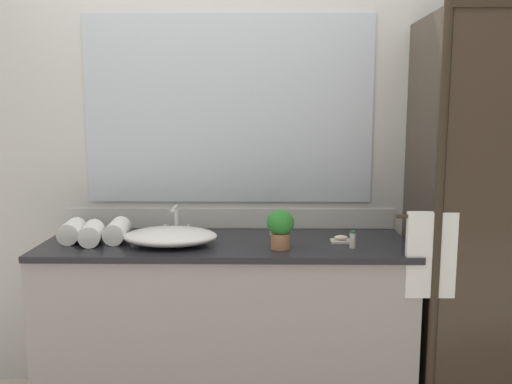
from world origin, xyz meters
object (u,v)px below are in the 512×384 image
at_px(sink_basin, 171,236).
at_px(rolled_towel_near_edge, 72,231).
at_px(potted_plant, 280,227).
at_px(rolled_towel_far_edge, 117,231).
at_px(rolled_towel_middle, 92,233).
at_px(amenity_bottle_conditioner, 272,228).
at_px(amenity_bottle_shampoo, 353,240).
at_px(soap_dish, 341,239).
at_px(faucet, 176,226).

distance_m(sink_basin, rolled_towel_near_edge, 0.50).
height_order(potted_plant, rolled_towel_far_edge, potted_plant).
bearing_deg(rolled_towel_far_edge, rolled_towel_middle, -153.29).
distance_m(amenity_bottle_conditioner, rolled_towel_middle, 0.90).
xyz_separation_m(potted_plant, amenity_bottle_conditioner, (-0.03, 0.28, -0.07)).
distance_m(amenity_bottle_shampoo, rolled_towel_middle, 1.26).
height_order(soap_dish, amenity_bottle_conditioner, amenity_bottle_conditioner).
distance_m(faucet, rolled_towel_near_edge, 0.51).
relative_size(amenity_bottle_shampoo, rolled_towel_near_edge, 0.44).
relative_size(sink_basin, rolled_towel_middle, 2.21).
distance_m(potted_plant, amenity_bottle_conditioner, 0.29).
bearing_deg(potted_plant, rolled_towel_far_edge, 170.30).
distance_m(faucet, amenity_bottle_conditioner, 0.50).
bearing_deg(rolled_towel_far_edge, amenity_bottle_shampoo, -6.00).
bearing_deg(amenity_bottle_shampoo, soap_dish, 109.69).
height_order(amenity_bottle_conditioner, rolled_towel_near_edge, rolled_towel_near_edge).
height_order(amenity_bottle_shampoo, rolled_towel_far_edge, rolled_towel_far_edge).
bearing_deg(sink_basin, amenity_bottle_shampoo, -3.16).
relative_size(faucet, potted_plant, 0.92).
xyz_separation_m(amenity_bottle_shampoo, amenity_bottle_conditioner, (-0.38, 0.26, -0.00)).
relative_size(soap_dish, rolled_towel_far_edge, 0.45).
distance_m(rolled_towel_middle, rolled_towel_far_edge, 0.12).
height_order(potted_plant, soap_dish, potted_plant).
bearing_deg(amenity_bottle_conditioner, potted_plant, -83.02).
relative_size(amenity_bottle_shampoo, amenity_bottle_conditioner, 1.09).
xyz_separation_m(potted_plant, soap_dish, (0.30, 0.13, -0.09)).
relative_size(amenity_bottle_conditioner, rolled_towel_far_edge, 0.34).
distance_m(faucet, amenity_bottle_shampoo, 0.90).
xyz_separation_m(soap_dish, amenity_bottle_shampoo, (0.04, -0.11, 0.02)).
height_order(amenity_bottle_shampoo, rolled_towel_near_edge, rolled_towel_near_edge).
xyz_separation_m(soap_dish, amenity_bottle_conditioner, (-0.34, 0.15, 0.02)).
bearing_deg(potted_plant, faucet, 155.34).
height_order(faucet, amenity_bottle_conditioner, faucet).
xyz_separation_m(amenity_bottle_shampoo, rolled_towel_middle, (-1.26, 0.07, 0.01)).
relative_size(faucet, amenity_bottle_conditioner, 2.27).
relative_size(soap_dish, rolled_towel_middle, 0.49).
height_order(soap_dish, amenity_bottle_shampoo, amenity_bottle_shampoo).
distance_m(sink_basin, faucet, 0.18).
height_order(amenity_bottle_shampoo, amenity_bottle_conditioner, amenity_bottle_shampoo).
distance_m(amenity_bottle_shampoo, rolled_towel_far_edge, 1.15).
relative_size(sink_basin, faucet, 2.66).
height_order(faucet, rolled_towel_near_edge, faucet).
bearing_deg(amenity_bottle_shampoo, rolled_towel_near_edge, 175.79).
distance_m(potted_plant, soap_dish, 0.34).
height_order(sink_basin, amenity_bottle_shampoo, same).
distance_m(faucet, soap_dish, 0.84).
bearing_deg(rolled_towel_near_edge, potted_plant, -6.55).
distance_m(faucet, potted_plant, 0.58).
bearing_deg(rolled_towel_middle, rolled_towel_near_edge, 162.12).
relative_size(rolled_towel_near_edge, rolled_towel_far_edge, 0.85).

